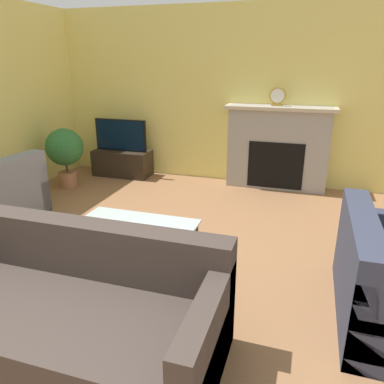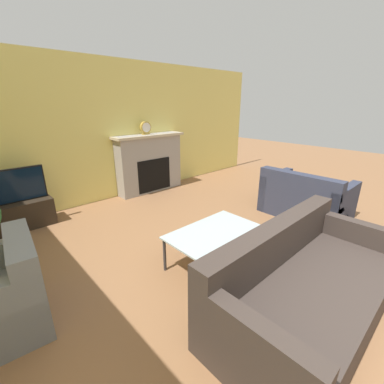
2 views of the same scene
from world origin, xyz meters
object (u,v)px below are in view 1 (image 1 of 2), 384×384
Objects in this scene: armchair_by_window at (4,196)px; potted_plant at (65,150)px; mantel_clock at (278,96)px; tv at (121,135)px; coffee_table at (134,229)px; couch_sectional at (66,315)px.

potted_plant is (-0.01, 1.32, 0.28)m from armchair_by_window.
mantel_clock is at bearing 132.41° from armchair_by_window.
mantel_clock is at bearing 3.14° from tv.
potted_plant is (-2.09, 1.91, 0.18)m from coffee_table.
tv reaches higher than armchair_by_window.
potted_plant reaches higher than couch_sectional.
couch_sectional and armchair_by_window have the same top height.
tv is at bearing -176.86° from mantel_clock.
coffee_table is 1.23× the size of potted_plant.
tv reaches higher than potted_plant.
mantel_clock reaches higher than tv.
potted_plant is at bearing -173.56° from armchair_by_window.
potted_plant is (-2.12, 3.04, 0.30)m from couch_sectional.
couch_sectional is 4.26m from mantel_clock.
couch_sectional is 1.14m from coffee_table.
potted_plant reaches higher than armchair_by_window.
armchair_by_window is 3.96m from mantel_clock.
couch_sectional is (1.58, -3.86, -0.42)m from tv.
couch_sectional is 2.72m from armchair_by_window.
armchair_by_window is at bearing -103.86° from tv.
armchair_by_window is 1.35m from potted_plant.
mantel_clock is (3.07, 0.95, 0.81)m from potted_plant.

